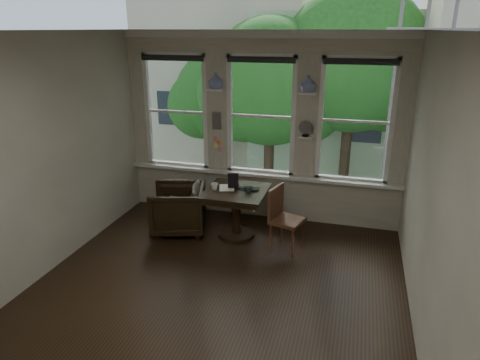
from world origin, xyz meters
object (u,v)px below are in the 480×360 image
(laptop, at_px, (246,189))
(mug, at_px, (215,187))
(table, at_px, (236,213))
(side_chair_right, at_px, (287,220))
(armchair_left, at_px, (178,209))

(laptop, relative_size, mug, 3.20)
(table, height_order, mug, mug)
(side_chair_right, xyz_separation_m, laptop, (-0.67, 0.25, 0.30))
(table, xyz_separation_m, side_chair_right, (0.81, -0.20, 0.09))
(armchair_left, relative_size, mug, 7.71)
(armchair_left, relative_size, side_chair_right, 0.89)
(table, height_order, armchair_left, table)
(table, bearing_deg, side_chair_right, -14.09)
(mug, bearing_deg, table, 11.45)
(armchair_left, distance_m, side_chair_right, 1.74)
(table, relative_size, laptop, 2.65)
(side_chair_right, relative_size, laptop, 2.71)
(table, bearing_deg, armchair_left, -175.62)
(laptop, height_order, mug, mug)
(armchair_left, bearing_deg, table, 77.87)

